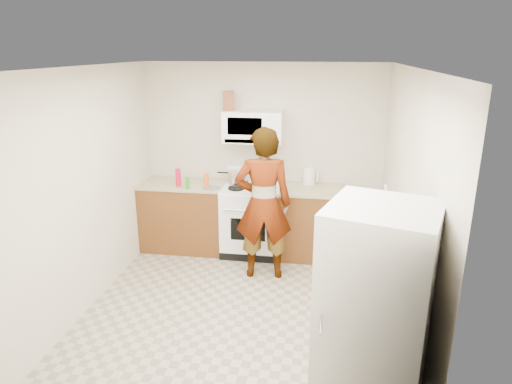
% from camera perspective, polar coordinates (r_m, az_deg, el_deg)
% --- Properties ---
extents(floor, '(3.60, 3.60, 0.00)m').
position_cam_1_polar(floor, '(5.02, -2.13, -14.54)').
color(floor, gray).
rests_on(floor, ground).
extents(back_wall, '(3.20, 0.02, 2.50)m').
position_cam_1_polar(back_wall, '(6.18, 0.84, 4.32)').
color(back_wall, beige).
rests_on(back_wall, floor).
extents(right_wall, '(0.02, 3.60, 2.50)m').
position_cam_1_polar(right_wall, '(4.47, 18.13, -1.81)').
color(right_wall, beige).
rests_on(right_wall, floor).
extents(cabinet_left, '(1.12, 0.62, 0.90)m').
position_cam_1_polar(cabinet_left, '(6.36, -8.90, -3.05)').
color(cabinet_left, brown).
rests_on(cabinet_left, floor).
extents(counter_left, '(1.14, 0.64, 0.03)m').
position_cam_1_polar(counter_left, '(6.21, -9.10, 0.99)').
color(counter_left, tan).
rests_on(counter_left, cabinet_left).
extents(cabinet_right, '(0.80, 0.62, 0.90)m').
position_cam_1_polar(cabinet_right, '(6.08, 6.79, -3.93)').
color(cabinet_right, brown).
rests_on(cabinet_right, floor).
extents(counter_right, '(0.82, 0.64, 0.03)m').
position_cam_1_polar(counter_right, '(5.93, 6.95, 0.27)').
color(counter_right, tan).
rests_on(counter_right, cabinet_right).
extents(gas_range, '(0.76, 0.65, 1.13)m').
position_cam_1_polar(gas_range, '(6.13, -0.51, -3.27)').
color(gas_range, white).
rests_on(gas_range, floor).
extents(microwave, '(0.76, 0.38, 0.40)m').
position_cam_1_polar(microwave, '(5.93, -0.34, 8.19)').
color(microwave, white).
rests_on(microwave, back_wall).
extents(person, '(0.72, 0.53, 1.83)m').
position_cam_1_polar(person, '(5.35, 0.92, -1.53)').
color(person, tan).
rests_on(person, floor).
extents(fridge, '(0.88, 0.88, 1.70)m').
position_cam_1_polar(fridge, '(3.40, 14.59, -15.42)').
color(fridge, silver).
rests_on(fridge, floor).
extents(kettle, '(0.18, 0.18, 0.20)m').
position_cam_1_polar(kettle, '(6.11, 6.67, 1.94)').
color(kettle, white).
rests_on(kettle, counter_right).
extents(jug, '(0.16, 0.16, 0.24)m').
position_cam_1_polar(jug, '(5.96, -3.45, 11.31)').
color(jug, '#622F17').
rests_on(jug, microwave).
extents(saucepan, '(0.32, 0.32, 0.14)m').
position_cam_1_polar(saucepan, '(6.11, -2.35, 1.96)').
color(saucepan, silver).
rests_on(saucepan, gas_range).
extents(tray, '(0.27, 0.20, 0.05)m').
position_cam_1_polar(tray, '(5.91, 0.31, 0.75)').
color(tray, white).
rests_on(tray, gas_range).
extents(bottle_spray, '(0.09, 0.09, 0.23)m').
position_cam_1_polar(bottle_spray, '(6.04, -9.69, 1.78)').
color(bottle_spray, red).
rests_on(bottle_spray, counter_left).
extents(bottle_hot_sauce, '(0.07, 0.07, 0.18)m').
position_cam_1_polar(bottle_hot_sauce, '(5.96, -6.23, 1.49)').
color(bottle_hot_sauce, '#DD5118').
rests_on(bottle_hot_sauce, counter_left).
extents(bottle_green_cap, '(0.06, 0.06, 0.16)m').
position_cam_1_polar(bottle_green_cap, '(5.91, -8.53, 1.14)').
color(bottle_green_cap, '#1D8E19').
rests_on(bottle_green_cap, counter_left).
extents(pot_lid, '(0.25, 0.25, 0.01)m').
position_cam_1_polar(pot_lid, '(5.93, -5.62, 0.56)').
color(pot_lid, white).
rests_on(pot_lid, counter_left).
extents(broom, '(0.26, 0.16, 1.27)m').
position_cam_1_polar(broom, '(5.34, 16.44, -5.47)').
color(broom, white).
rests_on(broom, floor).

